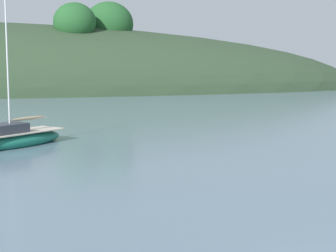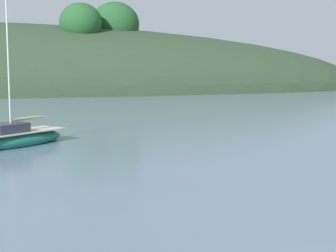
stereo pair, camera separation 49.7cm
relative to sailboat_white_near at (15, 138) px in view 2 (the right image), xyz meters
The scene contains 1 object.
sailboat_white_near is the anchor object (origin of this frame).
Camera 2 is at (-5.99, -9.15, 4.81)m, focal length 56.09 mm.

